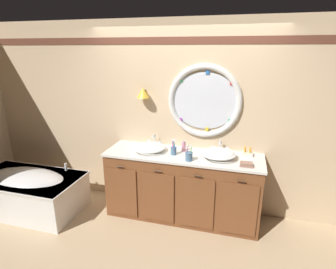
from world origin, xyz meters
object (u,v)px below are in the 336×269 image
(folded_hand_towel, at_px, (246,164))
(toothbrush_holder_right, at_px, (189,156))
(bathtub, at_px, (28,189))
(toothbrush_holder_left, at_px, (174,150))
(sink_basin_right, at_px, (218,154))
(sink_basin_left, at_px, (149,148))
(soap_dispenser, at_px, (184,146))
(toiletry_basket, at_px, (247,153))

(folded_hand_towel, bearing_deg, toothbrush_holder_right, -178.56)
(bathtub, bearing_deg, toothbrush_holder_left, 10.80)
(bathtub, distance_m, sink_basin_right, 2.72)
(sink_basin_left, xyz_separation_m, toothbrush_holder_right, (0.58, -0.16, 0.00))
(sink_basin_left, distance_m, soap_dispenser, 0.46)
(soap_dispenser, xyz_separation_m, folded_hand_towel, (0.81, -0.29, -0.04))
(bathtub, xyz_separation_m, toothbrush_holder_left, (2.04, 0.39, 0.66))
(sink_basin_right, distance_m, soap_dispenser, 0.49)
(toothbrush_holder_left, relative_size, folded_hand_towel, 1.38)
(folded_hand_towel, bearing_deg, toothbrush_holder_left, 172.12)
(toothbrush_holder_right, bearing_deg, bathtub, -173.82)
(sink_basin_left, distance_m, toiletry_basket, 1.28)
(sink_basin_left, xyz_separation_m, sink_basin_right, (0.92, 0.00, 0.01))
(toothbrush_holder_left, distance_m, folded_hand_towel, 0.92)
(soap_dispenser, relative_size, toiletry_basket, 1.08)
(sink_basin_left, bearing_deg, sink_basin_right, 0.00)
(folded_hand_towel, bearing_deg, soap_dispenser, 160.56)
(sink_basin_left, relative_size, toiletry_basket, 3.07)
(bathtub, distance_m, soap_dispenser, 2.30)
(folded_hand_towel, bearing_deg, sink_basin_left, 173.31)
(sink_basin_right, distance_m, folded_hand_towel, 0.37)
(toothbrush_holder_right, xyz_separation_m, toiletry_basket, (0.69, 0.36, -0.03))
(folded_hand_towel, relative_size, toiletry_basket, 1.09)
(sink_basin_right, relative_size, soap_dispenser, 2.84)
(bathtub, xyz_separation_m, toiletry_basket, (2.95, 0.60, 0.63))
(toothbrush_holder_right, relative_size, folded_hand_towel, 1.42)
(toothbrush_holder_left, bearing_deg, sink_basin_right, 2.13)
(toothbrush_holder_left, bearing_deg, sink_basin_left, 176.49)
(toothbrush_holder_right, relative_size, soap_dispenser, 1.43)
(toothbrush_holder_right, bearing_deg, toiletry_basket, 27.50)
(sink_basin_right, height_order, toothbrush_holder_left, toothbrush_holder_left)
(toiletry_basket, bearing_deg, toothbrush_holder_left, -166.83)
(toiletry_basket, bearing_deg, bathtub, -168.46)
(folded_hand_towel, bearing_deg, bathtub, -174.90)
(bathtub, distance_m, toiletry_basket, 3.08)
(toothbrush_holder_left, bearing_deg, soap_dispenser, 59.18)
(toothbrush_holder_left, xyz_separation_m, toiletry_basket, (0.92, 0.21, -0.03))
(sink_basin_left, bearing_deg, bathtub, -166.38)
(toiletry_basket, bearing_deg, soap_dispenser, -176.27)
(sink_basin_left, relative_size, toothbrush_holder_left, 2.04)
(bathtub, xyz_separation_m, folded_hand_towel, (2.94, 0.26, 0.63))
(toiletry_basket, bearing_deg, sink_basin_left, -171.29)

